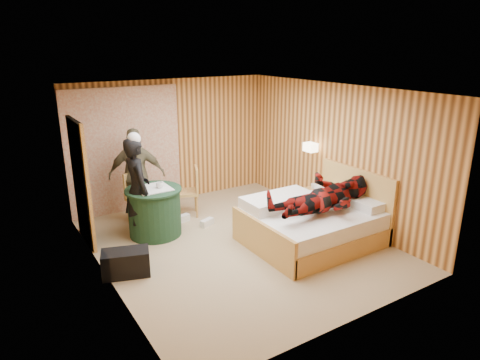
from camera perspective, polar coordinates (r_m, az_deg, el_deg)
floor at (r=7.14m, az=-0.52°, el=-8.44°), size 4.20×5.00×0.01m
ceiling at (r=6.45m, az=-0.58°, el=11.95°), size 4.20×5.00×0.01m
wall_back at (r=8.85m, az=-9.11°, el=5.09°), size 4.20×0.02×2.50m
wall_left at (r=5.92m, az=-18.15°, el=-1.89°), size 0.02×5.00×2.50m
wall_right at (r=7.95m, az=12.47°, el=3.47°), size 0.02×5.00×2.50m
curtain at (r=8.46m, az=-15.13°, el=3.78°), size 2.20×0.08×2.40m
doorway at (r=7.30m, az=-20.48°, el=-0.35°), size 0.06×0.90×2.05m
wall_lamp at (r=8.14m, az=9.39°, el=4.34°), size 0.26×0.24×0.16m
bed at (r=7.19m, az=9.65°, el=-5.66°), size 2.07×1.63×1.12m
nightstand at (r=8.18m, az=10.25°, el=-3.10°), size 0.41×0.56×0.54m
round_table at (r=7.45m, az=-11.32°, el=-4.10°), size 0.95×0.95×0.84m
chair_far at (r=8.05m, az=-13.50°, el=-1.70°), size 0.56×0.56×0.93m
chair_near at (r=8.15m, az=-6.55°, el=-1.01°), size 0.56×0.56×0.95m
duffel_bag at (r=6.37m, az=-14.97°, el=-10.63°), size 0.73×0.54×0.37m
sneaker_left at (r=8.01m, az=-7.72°, el=-5.11°), size 0.30×0.16×0.13m
sneaker_right at (r=7.80m, az=-4.42°, el=-5.66°), size 0.29×0.20×0.12m
woman_standing at (r=7.20m, az=-13.49°, el=-1.23°), size 0.43×0.64×1.74m
man_at_table at (r=8.02m, az=-13.57°, el=0.64°), size 1.09×0.79×1.72m
man_on_bed at (r=6.82m, az=11.38°, el=-1.07°), size 0.86×0.67×1.77m
book_lower at (r=8.06m, az=10.59°, el=-1.39°), size 0.21×0.25×0.02m
book_upper at (r=8.05m, az=10.60°, el=-1.26°), size 0.27×0.28×0.02m
cup_nightstand at (r=8.17m, az=9.76°, el=-0.81°), size 0.11×0.11×0.09m
cup_table at (r=7.28m, az=-10.67°, el=-0.67°), size 0.15×0.15×0.10m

